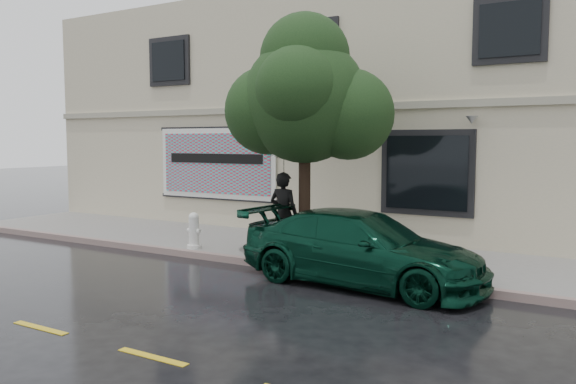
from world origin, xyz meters
The scene contains 11 objects.
ground centered at (0.00, 0.00, 0.00)m, with size 90.00×90.00×0.00m, color black.
sidewalk centered at (0.00, 3.25, 0.07)m, with size 20.00×3.50×0.15m, color gray.
curb centered at (0.00, 1.50, 0.07)m, with size 20.00×0.18×0.16m, color gray.
road_marking centered at (0.00, -3.50, 0.01)m, with size 19.00×0.12×0.01m, color gold.
building centered at (0.00, 9.00, 3.50)m, with size 20.00×8.12×7.00m.
billboard centered at (-3.20, 4.92, 2.05)m, with size 4.30×0.16×2.20m.
car centered at (3.07, 1.20, 0.70)m, with size 2.11×4.78×1.39m, color black.
pedestrian centered at (0.79, 2.15, 1.09)m, with size 0.69×0.45×1.88m, color black.
umbrella centered at (0.79, 2.15, 2.37)m, with size 0.92×0.92×0.68m, color black.
street_tree centered at (1.21, 2.35, 3.58)m, with size 2.74×2.74×4.82m.
fire_hydrant centered at (-1.50, 1.80, 0.57)m, with size 0.36×0.33×0.87m.
Camera 1 is at (7.12, -8.58, 2.72)m, focal length 35.00 mm.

